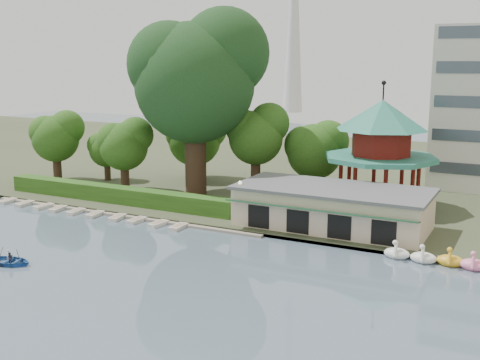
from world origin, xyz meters
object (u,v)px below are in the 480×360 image
Objects in this scene: pavilion at (381,143)px; rowboat_with_passengers at (9,258)px; boathouse at (332,207)px; dock at (120,214)px; big_tree at (197,73)px.

pavilion is 39.04m from rowboat_with_passengers.
pavilion reaches higher than boathouse.
pavilion is at bearing 31.66° from dock.
pavilion reaches higher than rowboat_with_passengers.
big_tree reaches higher than dock.
big_tree is at bearing 73.86° from dock.
dock is 18.59m from big_tree.
dock is 16.59m from rowboat_with_passengers.
big_tree is at bearing -169.72° from pavilion.
rowboat_with_passengers is (-20.29, -21.27, -1.82)m from boathouse.
rowboat_with_passengers is (-22.29, -31.30, -6.94)m from pavilion.
rowboat_with_passengers reaches higher than dock.
rowboat_with_passengers is (1.71, -16.50, 0.43)m from dock.
pavilion is at bearing 78.72° from boathouse.
pavilion is (24.00, 14.80, 7.36)m from dock.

